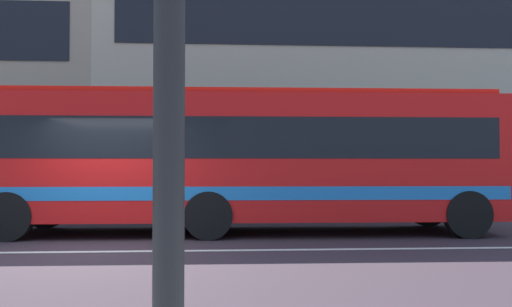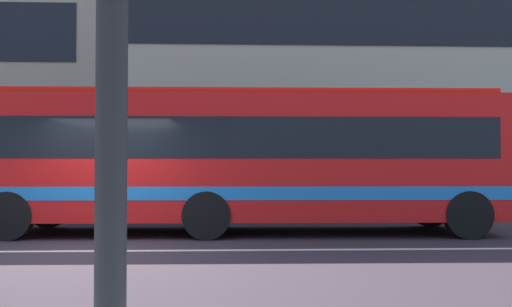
{
  "view_description": "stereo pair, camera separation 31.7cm",
  "coord_description": "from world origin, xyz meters",
  "views": [
    {
      "loc": [
        2.3,
        -9.72,
        1.5
      ],
      "look_at": [
        3.12,
        3.01,
        1.82
      ],
      "focal_mm": 37.85,
      "sensor_mm": 36.0,
      "label": 1
    },
    {
      "loc": [
        2.62,
        -9.74,
        1.5
      ],
      "look_at": [
        3.12,
        3.01,
        1.82
      ],
      "focal_mm": 37.85,
      "sensor_mm": 36.0,
      "label": 2
    }
  ],
  "objects": [
    {
      "name": "ground_plane",
      "position": [
        0.0,
        0.0,
        0.0
      ],
      "size": [
        160.0,
        160.0,
        0.0
      ],
      "primitive_type": "plane",
      "color": "#362A31"
    },
    {
      "name": "lane_centre_line",
      "position": [
        0.0,
        0.0,
        0.0
      ],
      "size": [
        60.0,
        0.16,
        0.01
      ],
      "primitive_type": "cube",
      "color": "silver",
      "rests_on": "ground_plane"
    },
    {
      "name": "hedge_row_far",
      "position": [
        -1.32,
        6.5,
        0.53
      ],
      "size": [
        21.92,
        1.1,
        1.07
      ],
      "primitive_type": "cube",
      "color": "#2D622E",
      "rests_on": "ground_plane"
    },
    {
      "name": "apartment_block_right",
      "position": [
        8.36,
        16.94,
        6.62
      ],
      "size": [
        22.25,
        10.88,
        13.24
      ],
      "color": "#BFB59C",
      "rests_on": "ground_plane"
    },
    {
      "name": "transit_bus",
      "position": [
        2.76,
        2.57,
        1.75
      ],
      "size": [
        11.53,
        2.71,
        3.17
      ],
      "color": "red",
      "rests_on": "ground_plane"
    }
  ]
}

